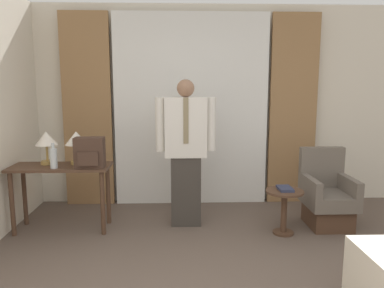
{
  "coord_description": "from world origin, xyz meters",
  "views": [
    {
      "loc": [
        -0.19,
        -1.98,
        1.65
      ],
      "look_at": [
        -0.03,
        2.11,
        0.99
      ],
      "focal_mm": 35.0,
      "sensor_mm": 36.0,
      "label": 1
    }
  ],
  "objects_px": {
    "bottle_near_edge": "(54,158)",
    "backpack": "(90,153)",
    "desk": "(61,177)",
    "book": "(285,189)",
    "person": "(186,148)",
    "armchair": "(327,198)",
    "table_lamp_left": "(46,140)",
    "table_lamp_right": "(76,140)",
    "side_table": "(284,204)"
  },
  "relations": [
    {
      "from": "backpack",
      "to": "armchair",
      "type": "relative_size",
      "value": 0.37
    },
    {
      "from": "table_lamp_right",
      "to": "backpack",
      "type": "relative_size",
      "value": 1.12
    },
    {
      "from": "desk",
      "to": "armchair",
      "type": "height_order",
      "value": "armchair"
    },
    {
      "from": "desk",
      "to": "armchair",
      "type": "distance_m",
      "value": 3.07
    },
    {
      "from": "desk",
      "to": "side_table",
      "type": "bearing_deg",
      "value": -5.31
    },
    {
      "from": "table_lamp_right",
      "to": "bottle_near_edge",
      "type": "height_order",
      "value": "table_lamp_right"
    },
    {
      "from": "backpack",
      "to": "book",
      "type": "distance_m",
      "value": 2.17
    },
    {
      "from": "desk",
      "to": "table_lamp_right",
      "type": "height_order",
      "value": "table_lamp_right"
    },
    {
      "from": "desk",
      "to": "backpack",
      "type": "xyz_separation_m",
      "value": [
        0.36,
        -0.12,
        0.3
      ]
    },
    {
      "from": "table_lamp_left",
      "to": "desk",
      "type": "bearing_deg",
      "value": -26.95
    },
    {
      "from": "bottle_near_edge",
      "to": "book",
      "type": "distance_m",
      "value": 2.54
    },
    {
      "from": "armchair",
      "to": "bottle_near_edge",
      "type": "bearing_deg",
      "value": -177.4
    },
    {
      "from": "table_lamp_right",
      "to": "side_table",
      "type": "xyz_separation_m",
      "value": [
        2.32,
        -0.32,
        -0.68
      ]
    },
    {
      "from": "desk",
      "to": "bottle_near_edge",
      "type": "xyz_separation_m",
      "value": [
        -0.03,
        -0.13,
        0.25
      ]
    },
    {
      "from": "bottle_near_edge",
      "to": "backpack",
      "type": "relative_size",
      "value": 0.82
    },
    {
      "from": "side_table",
      "to": "book",
      "type": "height_order",
      "value": "book"
    },
    {
      "from": "table_lamp_left",
      "to": "table_lamp_right",
      "type": "bearing_deg",
      "value": 0.0
    },
    {
      "from": "desk",
      "to": "armchair",
      "type": "relative_size",
      "value": 1.22
    },
    {
      "from": "table_lamp_left",
      "to": "backpack",
      "type": "relative_size",
      "value": 1.12
    },
    {
      "from": "backpack",
      "to": "side_table",
      "type": "bearing_deg",
      "value": -2.88
    },
    {
      "from": "bottle_near_edge",
      "to": "book",
      "type": "xyz_separation_m",
      "value": [
        2.52,
        -0.08,
        -0.35
      ]
    },
    {
      "from": "book",
      "to": "bottle_near_edge",
      "type": "bearing_deg",
      "value": 178.12
    },
    {
      "from": "table_lamp_right",
      "to": "person",
      "type": "height_order",
      "value": "person"
    },
    {
      "from": "side_table",
      "to": "person",
      "type": "bearing_deg",
      "value": 163.18
    },
    {
      "from": "desk",
      "to": "table_lamp_right",
      "type": "distance_m",
      "value": 0.45
    },
    {
      "from": "backpack",
      "to": "desk",
      "type": "bearing_deg",
      "value": 161.01
    },
    {
      "from": "desk",
      "to": "book",
      "type": "relative_size",
      "value": 4.86
    },
    {
      "from": "table_lamp_left",
      "to": "side_table",
      "type": "relative_size",
      "value": 0.75
    },
    {
      "from": "backpack",
      "to": "table_lamp_right",
      "type": "bearing_deg",
      "value": 132.68
    },
    {
      "from": "table_lamp_right",
      "to": "book",
      "type": "height_order",
      "value": "table_lamp_right"
    },
    {
      "from": "backpack",
      "to": "side_table",
      "type": "distance_m",
      "value": 2.2
    },
    {
      "from": "backpack",
      "to": "armchair",
      "type": "height_order",
      "value": "backpack"
    },
    {
      "from": "armchair",
      "to": "side_table",
      "type": "bearing_deg",
      "value": -157.0
    },
    {
      "from": "desk",
      "to": "book",
      "type": "bearing_deg",
      "value": -4.82
    },
    {
      "from": "table_lamp_right",
      "to": "backpack",
      "type": "height_order",
      "value": "table_lamp_right"
    },
    {
      "from": "backpack",
      "to": "person",
      "type": "height_order",
      "value": "person"
    },
    {
      "from": "table_lamp_left",
      "to": "backpack",
      "type": "distance_m",
      "value": 0.58
    },
    {
      "from": "table_lamp_left",
      "to": "book",
      "type": "relative_size",
      "value": 1.66
    },
    {
      "from": "table_lamp_right",
      "to": "book",
      "type": "bearing_deg",
      "value": -7.24
    },
    {
      "from": "bottle_near_edge",
      "to": "book",
      "type": "bearing_deg",
      "value": -1.88
    },
    {
      "from": "desk",
      "to": "backpack",
      "type": "height_order",
      "value": "backpack"
    },
    {
      "from": "side_table",
      "to": "armchair",
      "type": "bearing_deg",
      "value": 23.0
    },
    {
      "from": "table_lamp_left",
      "to": "table_lamp_right",
      "type": "xyz_separation_m",
      "value": [
        0.33,
        0.0,
        0.0
      ]
    },
    {
      "from": "backpack",
      "to": "bottle_near_edge",
      "type": "bearing_deg",
      "value": -179.53
    },
    {
      "from": "table_lamp_left",
      "to": "bottle_near_edge",
      "type": "relative_size",
      "value": 1.37
    },
    {
      "from": "table_lamp_left",
      "to": "bottle_near_edge",
      "type": "xyz_separation_m",
      "value": [
        0.14,
        -0.21,
        -0.16
      ]
    },
    {
      "from": "table_lamp_left",
      "to": "backpack",
      "type": "xyz_separation_m",
      "value": [
        0.53,
        -0.21,
        -0.11
      ]
    },
    {
      "from": "desk",
      "to": "armchair",
      "type": "bearing_deg",
      "value": 0.24
    },
    {
      "from": "bottle_near_edge",
      "to": "book",
      "type": "height_order",
      "value": "bottle_near_edge"
    },
    {
      "from": "person",
      "to": "armchair",
      "type": "xyz_separation_m",
      "value": [
        1.65,
        -0.08,
        -0.59
      ]
    }
  ]
}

